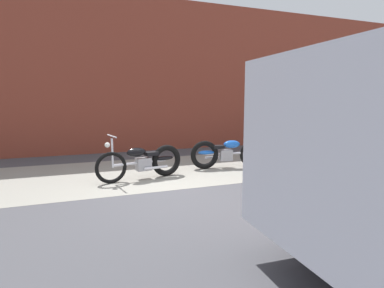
# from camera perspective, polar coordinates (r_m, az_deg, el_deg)

# --- Properties ---
(ground_plane) EXTENTS (80.00, 80.00, 0.00)m
(ground_plane) POSITION_cam_1_polar(r_m,az_deg,el_deg) (6.18, -2.57, -8.41)
(ground_plane) COLOR #47474C
(sidewalk_slab) EXTENTS (36.00, 3.50, 0.01)m
(sidewalk_slab) POSITION_cam_1_polar(r_m,az_deg,el_deg) (7.81, -6.55, -4.94)
(sidewalk_slab) COLOR gray
(sidewalk_slab) RESTS_ON ground
(brick_building_wall) EXTENTS (36.00, 0.50, 5.17)m
(brick_building_wall) POSITION_cam_1_polar(r_m,az_deg,el_deg) (11.03, -11.22, 12.23)
(brick_building_wall) COLOR brown
(brick_building_wall) RESTS_ON ground
(motorcycle_black) EXTENTS (1.99, 0.65, 1.03)m
(motorcycle_black) POSITION_cam_1_polar(r_m,az_deg,el_deg) (7.03, -8.34, -3.14)
(motorcycle_black) COLOR black
(motorcycle_black) RESTS_ON ground
(motorcycle_blue) EXTENTS (2.00, 0.64, 1.03)m
(motorcycle_blue) POSITION_cam_1_polar(r_m,az_deg,el_deg) (8.08, 5.70, -1.64)
(motorcycle_blue) COLOR black
(motorcycle_blue) RESTS_ON ground
(fire_hydrant) EXTENTS (0.22, 0.22, 0.84)m
(fire_hydrant) POSITION_cam_1_polar(r_m,az_deg,el_deg) (11.00, 18.85, 0.68)
(fire_hydrant) COLOR red
(fire_hydrant) RESTS_ON ground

